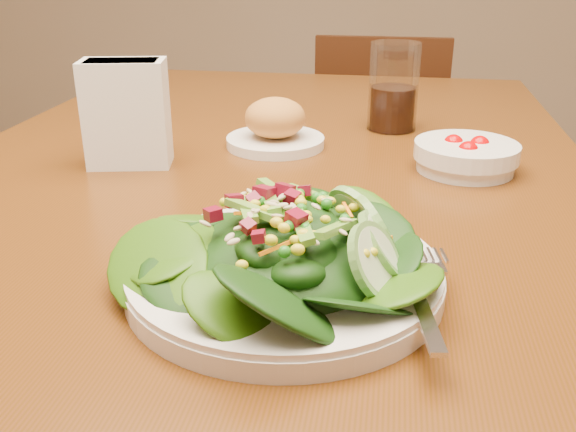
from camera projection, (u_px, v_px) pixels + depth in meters
The scene contains 7 objects.
dining_table at pixel (260, 240), 0.90m from camera, with size 0.90×1.40×0.75m.
chair_far at pixel (377, 163), 1.91m from camera, with size 0.37×0.38×0.81m.
salad_plate at pixel (295, 257), 0.56m from camera, with size 0.28×0.28×0.08m.
bread_plate at pixel (275, 127), 0.95m from camera, with size 0.15×0.15×0.07m.
tomato_bowl at pixel (466, 156), 0.85m from camera, with size 0.14×0.14×0.05m.
drinking_glass at pixel (393, 93), 1.03m from camera, with size 0.08×0.08×0.14m.
napkin_holder at pixel (126, 111), 0.86m from camera, with size 0.12×0.08×0.14m.
Camera 1 is at (0.17, -0.79, 1.03)m, focal length 40.00 mm.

